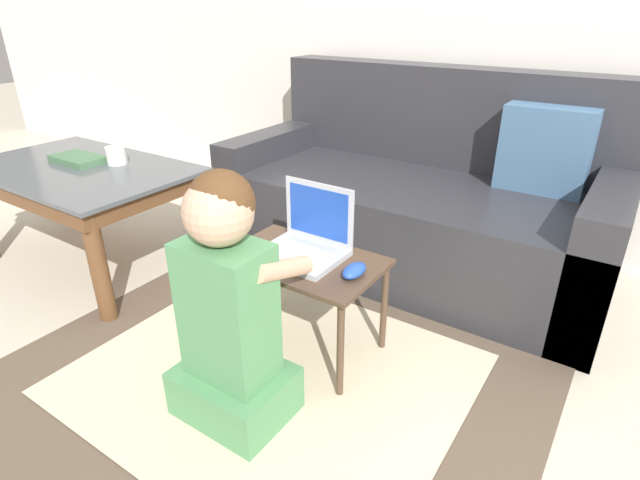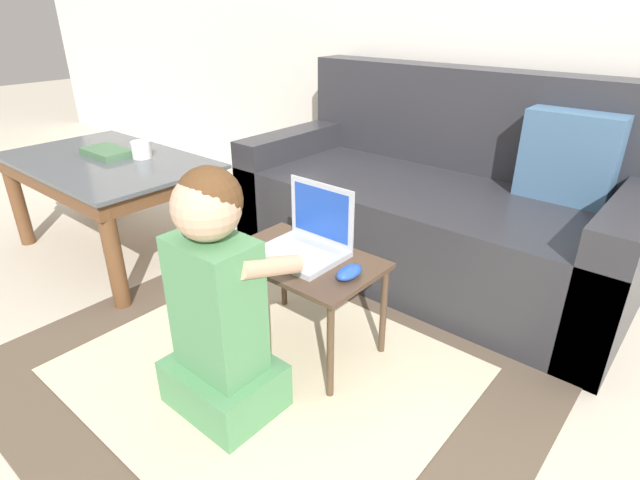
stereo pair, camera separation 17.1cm
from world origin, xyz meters
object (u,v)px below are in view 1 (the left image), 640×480
(laptop_desk, at_px, (304,271))
(cup_on_table, at_px, (116,155))
(book_on_table, at_px, (78,159))
(laptop, at_px, (305,244))
(computer_mouse, at_px, (354,270))
(coffee_table, at_px, (81,181))
(couch, at_px, (419,202))
(person_seated, at_px, (229,311))

(laptop_desk, distance_m, cup_on_table, 1.16)
(book_on_table, bearing_deg, laptop, 0.45)
(laptop_desk, distance_m, laptop, 0.09)
(computer_mouse, bearing_deg, cup_on_table, 175.22)
(coffee_table, bearing_deg, cup_on_table, 46.87)
(couch, distance_m, laptop, 0.88)
(coffee_table, relative_size, laptop_desk, 1.97)
(cup_on_table, bearing_deg, laptop_desk, -5.25)
(couch, xyz_separation_m, laptop, (-0.06, -0.87, 0.11))
(laptop_desk, bearing_deg, couch, 87.29)
(couch, bearing_deg, computer_mouse, -79.70)
(couch, bearing_deg, book_on_table, -146.91)
(computer_mouse, distance_m, person_seated, 0.42)
(person_seated, height_order, cup_on_table, person_seated)
(couch, bearing_deg, cup_on_table, -145.90)
(couch, xyz_separation_m, person_seated, (-0.03, -1.29, 0.07))
(laptop_desk, bearing_deg, person_seated, -87.75)
(coffee_table, distance_m, cup_on_table, 0.21)
(laptop, height_order, person_seated, person_seated)
(laptop, bearing_deg, person_seated, -86.12)
(couch, distance_m, cup_on_table, 1.44)
(computer_mouse, bearing_deg, laptop_desk, 177.82)
(person_seated, bearing_deg, laptop, 93.88)
(laptop, distance_m, person_seated, 0.42)
(laptop, bearing_deg, cup_on_table, 176.19)
(coffee_table, xyz_separation_m, laptop, (1.24, 0.05, -0.01))
(coffee_table, bearing_deg, computer_mouse, 0.56)
(laptop_desk, relative_size, laptop, 1.92)
(couch, distance_m, person_seated, 1.29)
(couch, xyz_separation_m, coffee_table, (-1.29, -0.92, 0.12))
(laptop_desk, distance_m, book_on_table, 1.32)
(coffee_table, distance_m, computer_mouse, 1.46)
(laptop_desk, bearing_deg, book_on_table, 179.16)
(laptop, distance_m, book_on_table, 1.30)
(computer_mouse, height_order, book_on_table, book_on_table)
(coffee_table, xyz_separation_m, book_on_table, (-0.06, 0.04, 0.09))
(laptop, distance_m, cup_on_table, 1.13)
(couch, bearing_deg, laptop_desk, -92.71)
(laptop_desk, distance_m, computer_mouse, 0.22)
(book_on_table, bearing_deg, coffee_table, -35.92)
(coffee_table, bearing_deg, person_seated, -16.05)
(computer_mouse, xyz_separation_m, book_on_table, (-1.51, 0.03, 0.12))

